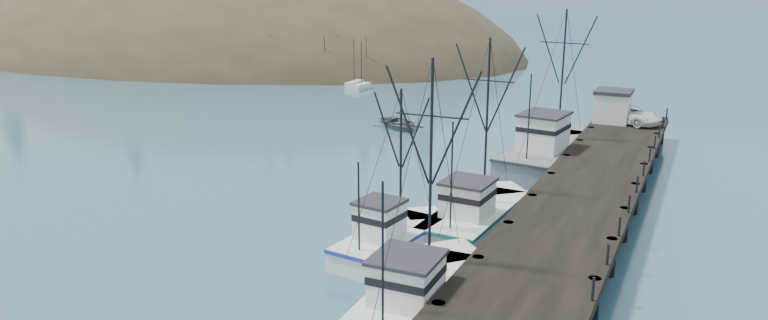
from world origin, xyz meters
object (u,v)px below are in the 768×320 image
Objects in this scene: trawler_near at (420,294)px; motorboat at (399,128)px; pier at (592,183)px; work_vessel at (551,152)px; pickup_truck at (628,114)px; pier_shed at (613,106)px; trawler_mid at (392,238)px; trawler_far at (477,214)px.

trawler_near is 37.00m from motorboat.
pier is 3.02× the size of work_vessel.
pickup_truck is 0.99× the size of motorboat.
pier is 18.14m from pier_shed.
pier_shed is (6.96, 30.02, 2.60)m from trawler_mid.
trawler_near is 1.26× the size of trawler_mid.
motorboat is (-20.69, 15.75, -1.69)m from pier.
pier is 4.80× the size of trawler_mid.
trawler_far reaches higher than pickup_truck.
pier is 3.87× the size of trawler_far.
pickup_truck is at bearing 0.00° from pier_shed.
motorboat is at bearing 116.06° from trawler_near.
trawler_near reaches higher than pickup_truck.
pickup_truck is (4.40, 35.48, 1.96)m from trawler_near.
pier_shed is (4.11, 24.36, 2.60)m from trawler_far.
pier_shed reaches higher than pickup_truck.
trawler_far is 14.82m from work_vessel.
trawler_far is 2.03× the size of pickup_truck.
trawler_mid is at bearing -170.52° from pickup_truck.
pier_shed is at bearing 80.43° from trawler_far.
trawler_mid reaches higher than pier_shed.
trawler_near is at bearing -84.53° from trawler_far.
motorboat is at bearing 142.72° from pier.
trawler_far is 3.56× the size of pier_shed.
trawler_near reaches higher than trawler_far.
motorboat is at bearing 124.49° from trawler_far.
pickup_truck is at bearing 74.51° from trawler_mid.
trawler_near is 6.73m from trawler_mid.
trawler_near is 2.05× the size of pickup_truck.
pier_shed is at bearing 114.97° from pickup_truck.
work_vessel is (3.91, 20.44, 0.41)m from trawler_mid.
trawler_near is at bearing -54.35° from trawler_mid.
trawler_far is 26.83m from motorboat.
pier_shed is at bearing 94.41° from pier.
work_vessel is (-0.01, 25.91, 0.41)m from trawler_near.
pier_shed is (-1.39, 18.00, 1.73)m from pier.
trawler_near is 35.81m from pickup_truck.
work_vessel is 4.55× the size of pier_shed.
trawler_near is 11.18m from trawler_far.
work_vessel is at bearing -74.37° from motorboat.
trawler_mid is 30.92m from pier_shed.
trawler_mid reaches higher than pier.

